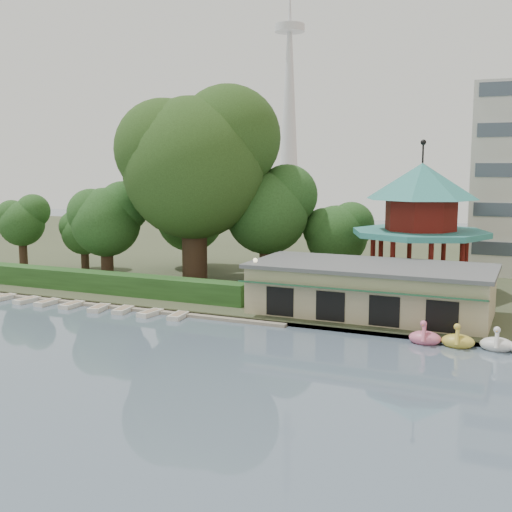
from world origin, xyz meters
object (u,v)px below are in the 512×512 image
Objects in this scene: boathouse at (370,289)px; big_tree at (196,158)px; pavilion at (421,215)px; dock at (102,304)px.

boathouse is 22.29m from big_tree.
big_tree reaches higher than boathouse.
pavilion is 21.76m from big_tree.
dock is at bearing -148.34° from pavilion.
dock is 29.14m from pavilion.
pavilion reaches higher than dock.
boathouse is at bearing -18.37° from big_tree.
pavilion is at bearing 78.72° from boathouse.
big_tree is at bearing -169.71° from pavilion.
dock is at bearing -106.12° from big_tree.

